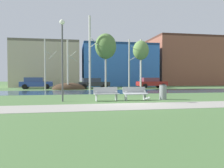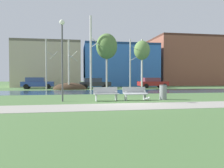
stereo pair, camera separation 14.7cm
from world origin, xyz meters
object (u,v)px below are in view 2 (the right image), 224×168
(bench_right, at_px, (135,93))
(bench_left, at_px, (106,93))
(trash_bin, at_px, (163,92))
(parked_sedan_second_dark, at_px, (94,83))
(seagull, at_px, (147,99))
(parked_hatch_third_red, at_px, (152,83))
(parked_van_nearest_blue, at_px, (37,83))
(streetlamp, at_px, (62,47))

(bench_right, bearing_deg, bench_left, 180.00)
(trash_bin, bearing_deg, parked_sedan_second_dark, 102.37)
(trash_bin, xyz_separation_m, seagull, (-1.27, -0.48, -0.38))
(trash_bin, relative_size, seagull, 2.39)
(bench_left, bearing_deg, parked_hatch_third_red, 60.31)
(bench_right, height_order, seagull, bench_right)
(bench_left, relative_size, seagull, 3.97)
(parked_van_nearest_blue, bearing_deg, parked_hatch_third_red, -2.07)
(bench_left, relative_size, parked_sedan_second_dark, 0.39)
(seagull, relative_size, parked_sedan_second_dark, 0.10)
(bench_right, distance_m, streetlamp, 5.49)
(trash_bin, xyz_separation_m, parked_hatch_third_red, (4.92, 15.36, 0.26))
(trash_bin, relative_size, parked_hatch_third_red, 0.24)
(trash_bin, height_order, seagull, trash_bin)
(seagull, relative_size, streetlamp, 0.08)
(streetlamp, xyz_separation_m, parked_hatch_third_red, (11.53, 15.37, -2.64))
(bench_right, bearing_deg, parked_hatch_third_red, 65.96)
(bench_right, distance_m, parked_sedan_second_dark, 15.48)
(trash_bin, bearing_deg, seagull, -159.30)
(bench_right, distance_m, parked_van_nearest_blue, 18.34)
(bench_left, height_order, parked_van_nearest_blue, parked_van_nearest_blue)
(parked_van_nearest_blue, bearing_deg, streetlamp, -74.94)
(bench_right, bearing_deg, parked_van_nearest_blue, 119.15)
(streetlamp, distance_m, parked_sedan_second_dark, 15.90)
(seagull, bearing_deg, bench_left, 171.16)
(bench_right, relative_size, seagull, 3.97)
(seagull, bearing_deg, parked_van_nearest_blue, 120.39)
(bench_left, distance_m, parked_sedan_second_dark, 15.42)
(trash_bin, distance_m, seagull, 1.41)
(trash_bin, relative_size, parked_sedan_second_dark, 0.23)
(seagull, height_order, streetlamp, streetlamp)
(bench_left, xyz_separation_m, streetlamp, (-2.73, 0.07, 2.93))
(streetlamp, bearing_deg, parked_hatch_third_red, 53.12)
(parked_van_nearest_blue, relative_size, parked_hatch_third_red, 0.99)
(bench_right, height_order, parked_van_nearest_blue, parked_van_nearest_blue)
(bench_left, relative_size, parked_hatch_third_red, 0.39)
(bench_right, relative_size, parked_sedan_second_dark, 0.39)
(parked_sedan_second_dark, xyz_separation_m, parked_hatch_third_red, (8.28, 0.03, 0.02))
(trash_bin, xyz_separation_m, streetlamp, (-6.61, -0.00, 2.89))
(bench_left, xyz_separation_m, parked_sedan_second_dark, (0.52, 15.41, 0.28))
(parked_van_nearest_blue, relative_size, parked_sedan_second_dark, 0.98)
(bench_left, distance_m, seagull, 2.67)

